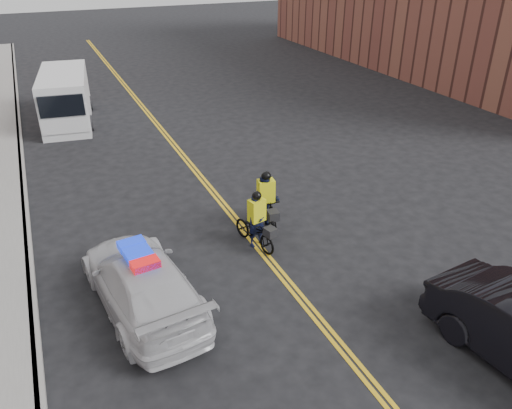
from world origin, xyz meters
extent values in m
plane|color=black|center=(0.00, 0.00, 0.00)|extent=(120.00, 120.00, 0.00)
cube|color=gold|center=(-0.08, 8.00, 0.01)|extent=(0.10, 60.00, 0.01)
cube|color=gold|center=(0.08, 8.00, 0.01)|extent=(0.10, 60.00, 0.01)
cube|color=gray|center=(-6.00, 8.00, 0.07)|extent=(0.20, 60.00, 0.15)
imported|color=silver|center=(-3.55, 0.52, 0.70)|extent=(2.52, 5.05, 1.41)
cube|color=#0C26CC|center=(-3.55, 0.52, 1.49)|extent=(0.73, 1.35, 0.16)
cube|color=silver|center=(-3.74, 15.61, 1.17)|extent=(2.72, 5.71, 2.34)
cube|color=silver|center=(-4.05, 13.24, 0.97)|extent=(2.07, 1.06, 1.22)
cube|color=black|center=(-4.10, 12.83, 1.58)|extent=(1.83, 0.34, 0.92)
cylinder|color=black|center=(-4.90, 14.12, 0.36)|extent=(0.34, 0.74, 0.71)
cylinder|color=black|center=(-2.99, 13.87, 0.36)|extent=(0.34, 0.74, 0.71)
cylinder|color=black|center=(-4.49, 17.34, 0.36)|extent=(0.34, 0.74, 0.71)
cylinder|color=black|center=(-2.57, 17.09, 0.36)|extent=(0.34, 0.74, 0.71)
imported|color=black|center=(0.01, 1.91, 0.46)|extent=(1.00, 1.83, 0.91)
imported|color=black|center=(0.01, 1.91, 0.78)|extent=(0.64, 0.50, 1.56)
cube|color=yellow|center=(0.01, 1.91, 1.13)|extent=(0.50, 0.40, 0.66)
sphere|color=black|center=(0.01, 1.91, 1.57)|extent=(0.26, 0.26, 0.26)
cube|color=black|center=(0.16, 1.32, 0.71)|extent=(0.35, 0.38, 0.24)
imported|color=black|center=(0.66, 2.70, 0.55)|extent=(0.74, 1.88, 1.10)
imported|color=black|center=(0.66, 2.70, 0.85)|extent=(0.90, 0.74, 1.70)
cube|color=yellow|center=(0.66, 2.70, 1.23)|extent=(0.52, 0.39, 0.71)
sphere|color=black|center=(0.66, 2.70, 1.71)|extent=(0.29, 0.29, 0.29)
cube|color=black|center=(0.58, 2.04, 0.77)|extent=(0.35, 0.39, 0.26)
camera|label=1|loc=(-4.96, -9.16, 7.78)|focal=35.00mm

